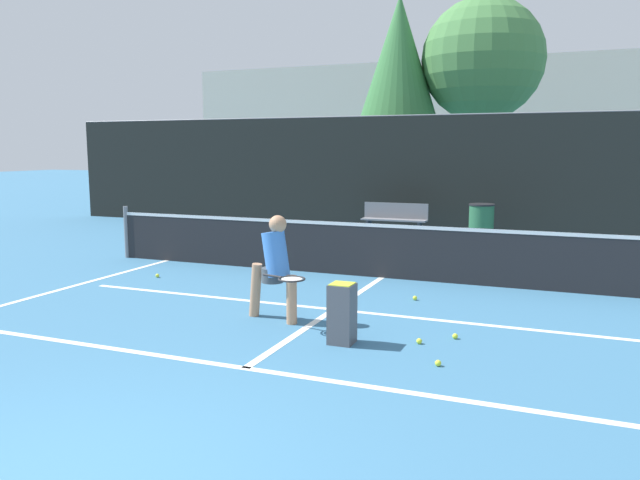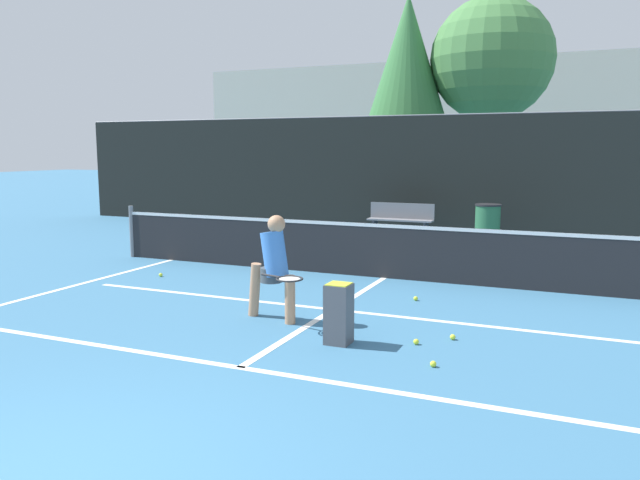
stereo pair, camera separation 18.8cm
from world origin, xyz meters
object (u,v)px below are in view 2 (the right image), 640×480
(trash_bin, at_px, (488,224))
(parked_car, at_px, (603,209))
(player_practicing, at_px, (274,264))
(ball_hopper, at_px, (339,312))
(courtside_bench, at_px, (401,219))

(trash_bin, height_order, parked_car, parked_car)
(parked_car, bearing_deg, trash_bin, -125.03)
(player_practicing, xyz_separation_m, parked_car, (4.10, 11.74, -0.16))
(player_practicing, relative_size, ball_hopper, 1.97)
(trash_bin, xyz_separation_m, parked_car, (2.56, 3.65, 0.12))
(parked_car, bearing_deg, ball_hopper, -103.48)
(ball_hopper, relative_size, trash_bin, 0.76)
(courtside_bench, bearing_deg, parked_car, 35.33)
(ball_hopper, distance_m, trash_bin, 8.68)
(trash_bin, bearing_deg, ball_hopper, -92.60)
(player_practicing, xyz_separation_m, courtside_bench, (-0.67, 8.31, -0.29))
(courtside_bench, distance_m, trash_bin, 2.22)
(courtside_bench, bearing_deg, trash_bin, -6.14)
(courtside_bench, distance_m, parked_car, 5.87)
(trash_bin, bearing_deg, courtside_bench, 174.30)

